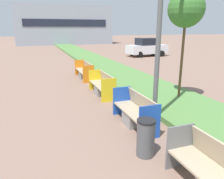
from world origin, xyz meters
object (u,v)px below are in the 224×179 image
litter_bin (146,138)px  parked_car_distant (147,47)px  bench_blue_frame (135,113)px  sapling_tree_near (186,10)px  bench_orange_frame (85,72)px  bench_yellow_frame (102,87)px

litter_bin → parked_car_distant: 18.84m
bench_blue_frame → sapling_tree_near: (2.66, 1.50, 3.09)m
sapling_tree_near → parked_car_distant: size_ratio=0.96×
bench_blue_frame → litter_bin: size_ratio=2.22×
sapling_tree_near → bench_orange_frame: bearing=117.0°
bench_yellow_frame → sapling_tree_near: 4.45m
litter_bin → sapling_tree_near: (3.14, 3.07, 3.02)m
bench_blue_frame → parked_car_distant: size_ratio=0.45×
bench_blue_frame → sapling_tree_near: size_ratio=0.47×
litter_bin → parked_car_distant: bearing=61.5°
bench_orange_frame → parked_car_distant: (8.51, 8.26, 0.54)m
bench_orange_frame → sapling_tree_near: 6.62m
bench_orange_frame → litter_bin: bench_orange_frame is taller
bench_blue_frame → sapling_tree_near: sapling_tree_near is taller
bench_yellow_frame → litter_bin: 4.87m
bench_orange_frame → bench_yellow_frame: bearing=-90.1°
bench_yellow_frame → parked_car_distant: 14.48m
bench_yellow_frame → bench_orange_frame: (0.00, 3.45, 0.01)m
bench_orange_frame → sapling_tree_near: bearing=-63.0°
bench_blue_frame → litter_bin: 1.64m
bench_blue_frame → parked_car_distant: (8.51, 14.99, 0.55)m
bench_yellow_frame → sapling_tree_near: size_ratio=0.49×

